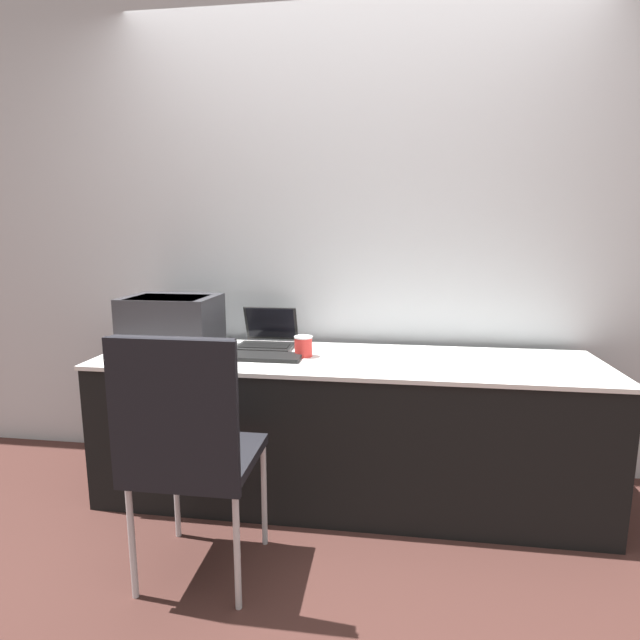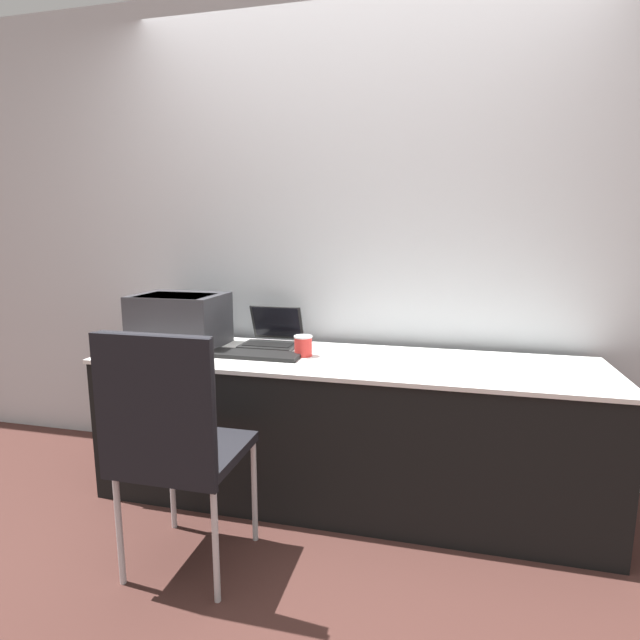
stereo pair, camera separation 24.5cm
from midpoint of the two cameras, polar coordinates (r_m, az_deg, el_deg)
ground_plane at (r=2.44m, az=4.23°, el=-23.05°), size 14.00×14.00×0.00m
wall_back at (r=2.78m, az=7.21°, el=9.33°), size 8.00×0.05×2.60m
table at (r=2.55m, az=5.58°, el=-12.33°), size 2.44×0.66×0.72m
printer at (r=2.75m, az=-13.32°, el=0.21°), size 0.46×0.35×0.28m
laptop_left at (r=2.69m, az=-2.96°, el=-1.97°), size 0.29×0.28×0.20m
external_keyboard at (r=2.47m, az=-4.69°, el=-4.01°), size 0.46×0.15×0.02m
coffee_cup at (r=2.47m, az=0.90°, el=-3.00°), size 0.09×0.09×0.10m
chair at (r=1.92m, az=-13.23°, el=-12.17°), size 0.45×0.44×0.99m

